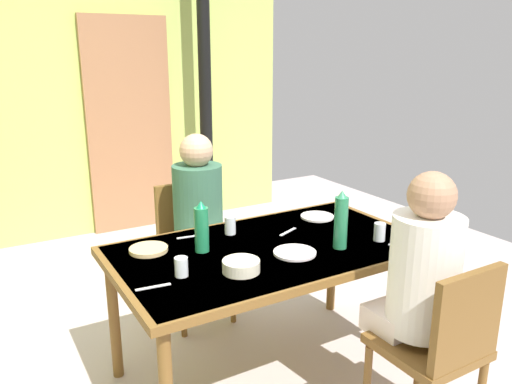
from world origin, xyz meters
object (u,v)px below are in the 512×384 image
chair_far_diner (192,242)px  serving_bowl_center (241,266)px  person_near_diner (422,271)px  chair_near_diner (441,345)px  person_far_diner (199,206)px  dining_table (271,258)px  water_bottle_green_near (202,228)px  water_bottle_green_far (341,221)px

chair_far_diner → serving_bowl_center: chair_far_diner is taller
chair_far_diner → person_near_diner: bearing=106.5°
person_near_diner → serving_bowl_center: person_near_diner is taller
chair_far_diner → serving_bowl_center: 1.05m
chair_near_diner → person_far_diner: 1.57m
chair_near_diner → serving_bowl_center: 0.91m
dining_table → person_near_diner: 0.76m
dining_table → serving_bowl_center: size_ratio=9.32×
chair_far_diner → person_far_diner: bearing=90.0°
water_bottle_green_near → chair_far_diner: bearing=71.4°
person_near_diner → person_far_diner: same height
person_near_diner → water_bottle_green_near: bearing=130.2°
person_near_diner → water_bottle_green_near: person_near_diner is taller
chair_near_diner → water_bottle_green_far: water_bottle_green_far is taller
serving_bowl_center → water_bottle_green_far: bearing=0.1°
dining_table → chair_far_diner: chair_far_diner is taller
person_far_diner → dining_table: bearing=98.1°
person_near_diner → serving_bowl_center: 0.78m
person_far_diner → water_bottle_green_near: (-0.23, -0.55, 0.07)m
chair_far_diner → water_bottle_green_far: water_bottle_green_far is taller
dining_table → chair_far_diner: bearing=96.7°
chair_near_diner → serving_bowl_center: chair_near_diner is taller
chair_near_diner → water_bottle_green_near: water_bottle_green_near is taller
person_far_diner → water_bottle_green_near: bearing=67.2°
water_bottle_green_near → serving_bowl_center: (0.05, -0.31, -0.09)m
water_bottle_green_near → person_far_diner: bearing=67.2°
chair_near_diner → person_near_diner: person_near_diner is taller
chair_far_diner → water_bottle_green_near: 0.81m
water_bottle_green_near → serving_bowl_center: bearing=-81.0°
chair_near_diner → dining_table: bearing=112.9°
chair_near_diner → serving_bowl_center: size_ratio=5.12×
chair_far_diner → person_near_diner: 1.57m
chair_near_diner → person_far_diner: bearing=106.5°
chair_far_diner → person_far_diner: 0.31m
chair_near_diner → serving_bowl_center: bearing=135.2°
person_near_diner → person_far_diner: 1.41m
water_bottle_green_far → person_far_diner: bearing=114.0°
dining_table → serving_bowl_center: bearing=-145.4°
water_bottle_green_far → serving_bowl_center: bearing=-179.9°
chair_far_diner → water_bottle_green_near: size_ratio=3.36×
dining_table → person_far_diner: 0.69m
chair_near_diner → chair_far_diner: same height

